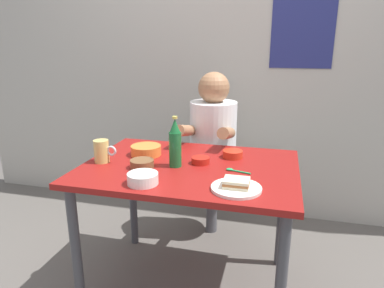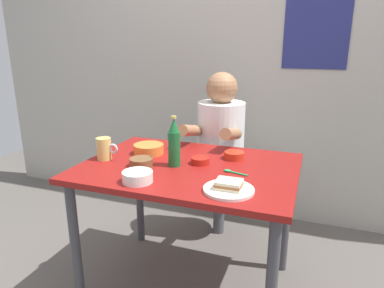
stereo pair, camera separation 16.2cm
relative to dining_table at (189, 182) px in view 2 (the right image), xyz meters
name	(u,v)px [view 2 (the right image)]	position (x,y,z in m)	size (l,w,h in m)	color
ground_plane	(189,285)	(0.00, 0.00, -0.65)	(6.00, 6.00, 0.00)	#59544F
wall_back	(237,50)	(0.00, 1.05, 0.65)	(4.40, 0.09, 2.60)	#ADA89E
dining_table	(189,182)	(0.00, 0.00, 0.00)	(1.10, 0.80, 0.74)	maroon
stool	(220,188)	(0.00, 0.63, -0.30)	(0.34, 0.34, 0.45)	#4C4C51
person_seated	(221,132)	(0.00, 0.62, 0.12)	(0.33, 0.56, 0.72)	white
plate_orange	(229,190)	(0.28, -0.25, 0.10)	(0.22, 0.22, 0.01)	silver
sandwich	(229,184)	(0.28, -0.25, 0.13)	(0.11, 0.09, 0.04)	beige
beer_mug	(104,149)	(-0.46, -0.07, 0.15)	(0.13, 0.08, 0.12)	#D1BC66
beer_bottle	(174,144)	(-0.07, -0.03, 0.21)	(0.06, 0.06, 0.26)	#19602D
sauce_bowl_chili	(234,155)	(0.20, 0.18, 0.12)	(0.11, 0.11, 0.04)	red
rice_bowl_white	(138,176)	(-0.14, -0.29, 0.12)	(0.14, 0.14, 0.05)	silver
sambal_bowl_red	(200,160)	(0.05, 0.04, 0.11)	(0.10, 0.10, 0.03)	#B21E14
soup_bowl_orange	(149,149)	(-0.28, 0.10, 0.12)	(0.17, 0.17, 0.05)	orange
condiment_bowl_brown	(141,162)	(-0.22, -0.10, 0.12)	(0.12, 0.12, 0.04)	brown
spoon	(231,172)	(0.23, -0.03, 0.10)	(0.13, 0.04, 0.01)	#26A559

